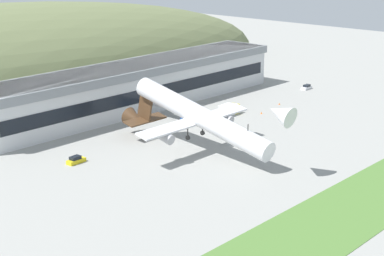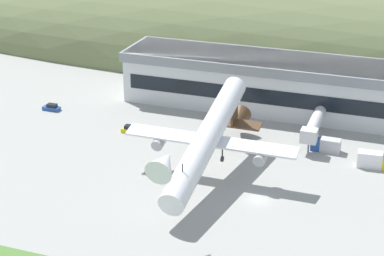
# 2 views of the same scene
# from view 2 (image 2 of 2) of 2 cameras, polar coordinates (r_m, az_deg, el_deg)

# --- Properties ---
(ground_plane) EXTENTS (404.96, 404.96, 0.00)m
(ground_plane) POSITION_cam_2_polar(r_m,az_deg,el_deg) (117.89, 5.86, -6.38)
(ground_plane) COLOR gray
(hill_backdrop) EXTENTS (295.64, 86.71, 54.64)m
(hill_backdrop) POSITION_cam_2_polar(r_m,az_deg,el_deg) (214.33, 6.12, 7.37)
(hill_backdrop) COLOR #667047
(hill_backdrop) RESTS_ON ground_plane
(terminal_building) EXTENTS (104.01, 16.87, 12.93)m
(terminal_building) POSITION_cam_2_polar(r_m,az_deg,el_deg) (154.96, 12.62, 3.55)
(terminal_building) COLOR silver
(terminal_building) RESTS_ON ground_plane
(jetway_0) EXTENTS (3.38, 16.24, 5.43)m
(jetway_0) POSITION_cam_2_polar(r_m,az_deg,el_deg) (140.74, 10.76, 0.22)
(jetway_0) COLOR silver
(jetway_0) RESTS_ON ground_plane
(cargo_airplane) EXTENTS (34.02, 49.36, 15.19)m
(cargo_airplane) POSITION_cam_2_polar(r_m,az_deg,el_deg) (121.46, 1.48, -0.90)
(cargo_airplane) COLOR silver
(service_car_0) EXTENTS (4.35, 1.83, 1.64)m
(service_car_0) POSITION_cam_2_polar(r_m,az_deg,el_deg) (160.94, -12.37, 1.79)
(service_car_0) COLOR #264C99
(service_car_0) RESTS_ON ground_plane
(service_car_2) EXTENTS (4.44, 2.04, 1.62)m
(service_car_2) POSITION_cam_2_polar(r_m,az_deg,el_deg) (145.34, -5.46, -0.13)
(service_car_2) COLOR gold
(service_car_2) RESTS_ON ground_plane
(fuel_truck) EXTENTS (6.22, 2.54, 2.83)m
(fuel_truck) POSITION_cam_2_polar(r_m,az_deg,el_deg) (138.31, 11.83, -1.48)
(fuel_truck) COLOR #264C99
(fuel_truck) RESTS_ON ground_plane
(box_truck) EXTENTS (7.32, 2.98, 3.21)m
(box_truck) POSITION_cam_2_polar(r_m,az_deg,el_deg) (133.37, 15.94, -2.79)
(box_truck) COLOR gold
(box_truck) RESTS_ON ground_plane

